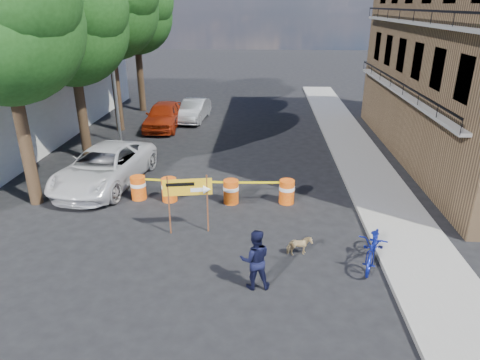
# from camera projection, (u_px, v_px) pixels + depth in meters

# --- Properties ---
(ground) EXTENTS (120.00, 120.00, 0.00)m
(ground) POSITION_uv_depth(u_px,v_px,m) (212.00, 235.00, 13.79)
(ground) COLOR black
(ground) RESTS_ON ground
(sidewalk_east) EXTENTS (2.40, 40.00, 0.15)m
(sidewalk_east) POSITION_uv_depth(u_px,v_px,m) (366.00, 170.00, 18.97)
(sidewalk_east) COLOR gray
(sidewalk_east) RESTS_ON ground
(tree_near) EXTENTS (5.46, 5.20, 9.15)m
(tree_near) POSITION_uv_depth(u_px,v_px,m) (3.00, 22.00, 13.55)
(tree_near) COLOR #332316
(tree_near) RESTS_ON ground
(tree_mid_a) EXTENTS (5.25, 5.00, 8.68)m
(tree_mid_a) POSITION_uv_depth(u_px,v_px,m) (71.00, 26.00, 18.30)
(tree_mid_a) COLOR #332316
(tree_mid_a) RESTS_ON ground
(tree_mid_b) EXTENTS (5.67, 5.40, 9.62)m
(tree_mid_b) POSITION_uv_depth(u_px,v_px,m) (109.00, 7.00, 22.64)
(tree_mid_b) COLOR #332316
(tree_mid_b) RESTS_ON ground
(tree_far) EXTENTS (5.04, 4.80, 8.84)m
(tree_far) POSITION_uv_depth(u_px,v_px,m) (136.00, 15.00, 27.45)
(tree_far) COLOR #332316
(tree_far) RESTS_ON ground
(streetlamp) EXTENTS (1.25, 0.18, 8.00)m
(streetlamp) POSITION_uv_depth(u_px,v_px,m) (113.00, 58.00, 21.18)
(streetlamp) COLOR gray
(streetlamp) RESTS_ON ground
(barrel_far_left) EXTENTS (0.58, 0.58, 0.90)m
(barrel_far_left) POSITION_uv_depth(u_px,v_px,m) (138.00, 187.00, 16.15)
(barrel_far_left) COLOR red
(barrel_far_left) RESTS_ON ground
(barrel_mid_left) EXTENTS (0.58, 0.58, 0.90)m
(barrel_mid_left) POSITION_uv_depth(u_px,v_px,m) (169.00, 189.00, 15.98)
(barrel_mid_left) COLOR red
(barrel_mid_left) RESTS_ON ground
(barrel_mid_right) EXTENTS (0.58, 0.58, 0.90)m
(barrel_mid_right) POSITION_uv_depth(u_px,v_px,m) (231.00, 191.00, 15.81)
(barrel_mid_right) COLOR red
(barrel_mid_right) RESTS_ON ground
(barrel_far_right) EXTENTS (0.58, 0.58, 0.90)m
(barrel_far_right) POSITION_uv_depth(u_px,v_px,m) (287.00, 191.00, 15.81)
(barrel_far_right) COLOR red
(barrel_far_right) RESTS_ON ground
(detour_sign) EXTENTS (1.52, 0.39, 1.98)m
(detour_sign) POSITION_uv_depth(u_px,v_px,m) (194.00, 191.00, 13.39)
(detour_sign) COLOR #592D19
(detour_sign) RESTS_ON ground
(pedestrian) EXTENTS (0.88, 0.72, 1.66)m
(pedestrian) POSITION_uv_depth(u_px,v_px,m) (255.00, 259.00, 10.95)
(pedestrian) COLOR black
(pedestrian) RESTS_ON ground
(bicycle) EXTENTS (1.09, 1.31, 2.14)m
(bicycle) POSITION_uv_depth(u_px,v_px,m) (376.00, 230.00, 11.86)
(bicycle) COLOR #121F97
(bicycle) RESTS_ON ground
(dog) EXTENTS (0.78, 0.49, 0.61)m
(dog) POSITION_uv_depth(u_px,v_px,m) (299.00, 246.00, 12.55)
(dog) COLOR tan
(dog) RESTS_ON ground
(suv_white) EXTENTS (3.34, 5.90, 1.56)m
(suv_white) POSITION_uv_depth(u_px,v_px,m) (105.00, 167.00, 17.29)
(suv_white) COLOR silver
(suv_white) RESTS_ON ground
(sedan_red) EXTENTS (1.86, 4.59, 1.56)m
(sedan_red) POSITION_uv_depth(u_px,v_px,m) (164.00, 115.00, 25.28)
(sedan_red) COLOR #9E280D
(sedan_red) RESTS_ON ground
(sedan_silver) EXTENTS (1.77, 4.13, 1.32)m
(sedan_silver) POSITION_uv_depth(u_px,v_px,m) (194.00, 110.00, 27.03)
(sedan_silver) COLOR #A8AAB0
(sedan_silver) RESTS_ON ground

